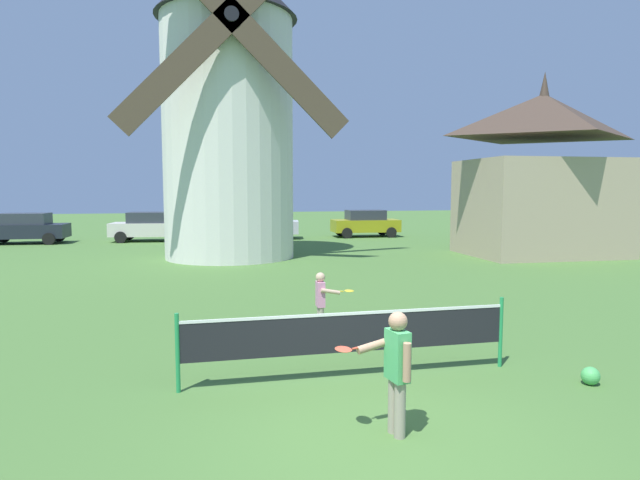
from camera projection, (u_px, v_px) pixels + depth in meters
ground_plane at (378, 435)px, 6.05m from camera, size 120.00×120.00×0.00m
windmill at (228, 99)px, 21.30m from camera, size 8.34×5.92×12.87m
tennis_net at (350, 333)px, 7.78m from camera, size 4.93×0.06×1.10m
player_near at (396, 366)px, 5.97m from camera, size 0.82×0.47×1.42m
player_far at (322, 299)px, 10.18m from camera, size 0.70×0.50×1.20m
stray_ball at (590, 376)px, 7.59m from camera, size 0.26×0.26×0.26m
parked_car_black at (25, 228)px, 27.27m from camera, size 4.04×2.02×1.56m
parked_car_cream at (152, 226)px, 28.56m from camera, size 4.38×2.27×1.56m
parked_car_silver at (258, 224)px, 29.99m from camera, size 4.67×2.41×1.56m
parked_car_mustard at (365, 223)px, 31.28m from camera, size 3.91×1.99×1.56m
chapel at (541, 177)px, 22.36m from camera, size 6.41×4.77×7.60m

